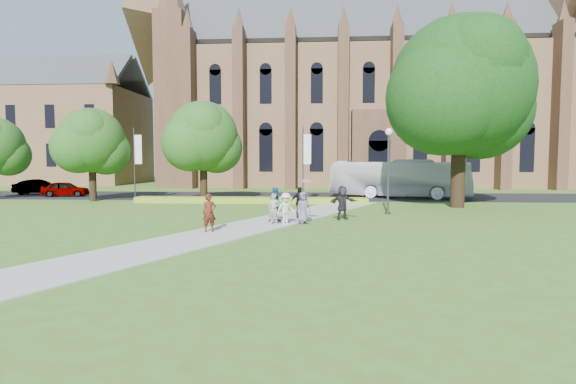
# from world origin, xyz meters

# --- Properties ---
(ground) EXTENTS (160.00, 160.00, 0.00)m
(ground) POSITION_xyz_m (0.00, 0.00, 0.00)
(ground) COLOR #42641E
(ground) RESTS_ON ground
(road) EXTENTS (160.00, 10.00, 0.02)m
(road) POSITION_xyz_m (0.00, 20.00, 0.01)
(road) COLOR black
(road) RESTS_ON ground
(footpath) EXTENTS (15.58, 28.54, 0.04)m
(footpath) POSITION_xyz_m (0.00, 1.00, 0.02)
(footpath) COLOR #B2B2A8
(footpath) RESTS_ON ground
(flower_hedge) EXTENTS (18.00, 1.40, 0.45)m
(flower_hedge) POSITION_xyz_m (-2.00, 13.20, 0.23)
(flower_hedge) COLOR #C9D32A
(flower_hedge) RESTS_ON ground
(cathedral) EXTENTS (52.60, 18.25, 28.00)m
(cathedral) POSITION_xyz_m (10.00, 39.73, 12.98)
(cathedral) COLOR brown
(cathedral) RESTS_ON ground
(building_west) EXTENTS (22.00, 14.00, 18.30)m
(building_west) POSITION_xyz_m (-34.00, 42.00, 9.21)
(building_west) COLOR brown
(building_west) RESTS_ON ground
(streetlamp) EXTENTS (0.44, 0.44, 5.24)m
(streetlamp) POSITION_xyz_m (7.50, 6.50, 3.30)
(streetlamp) COLOR #38383D
(streetlamp) RESTS_ON ground
(large_tree) EXTENTS (9.60, 9.60, 13.20)m
(large_tree) POSITION_xyz_m (13.00, 11.00, 8.37)
(large_tree) COLOR #332114
(large_tree) RESTS_ON ground
(street_tree_0) EXTENTS (5.20, 5.20, 7.50)m
(street_tree_0) POSITION_xyz_m (-15.00, 14.00, 4.87)
(street_tree_0) COLOR #332114
(street_tree_0) RESTS_ON ground
(street_tree_1) EXTENTS (5.60, 5.60, 8.05)m
(street_tree_1) POSITION_xyz_m (-6.00, 14.50, 5.22)
(street_tree_1) COLOR #332114
(street_tree_1) RESTS_ON ground
(banner_pole_0) EXTENTS (0.70, 0.10, 6.00)m
(banner_pole_0) POSITION_xyz_m (2.11, 15.20, 3.39)
(banner_pole_0) COLOR #38383D
(banner_pole_0) RESTS_ON ground
(banner_pole_1) EXTENTS (0.70, 0.10, 6.00)m
(banner_pole_1) POSITION_xyz_m (-11.89, 15.20, 3.39)
(banner_pole_1) COLOR #38383D
(banner_pole_1) RESTS_ON ground
(tour_coach) EXTENTS (12.41, 5.64, 3.37)m
(tour_coach) POSITION_xyz_m (10.36, 18.93, 1.70)
(tour_coach) COLOR white
(tour_coach) RESTS_ON road
(car_0) EXTENTS (4.24, 2.29, 1.37)m
(car_0) POSITION_xyz_m (-19.80, 18.25, 0.70)
(car_0) COLOR gray
(car_0) RESTS_ON road
(car_1) EXTENTS (4.61, 2.53, 1.44)m
(car_1) POSITION_xyz_m (-23.80, 20.47, 0.74)
(car_1) COLOR gray
(car_1) RESTS_ON road
(pedestrian_0) EXTENTS (0.75, 0.66, 1.74)m
(pedestrian_0) POSITION_xyz_m (-1.68, -1.15, 0.91)
(pedestrian_0) COLOR #511D12
(pedestrian_0) RESTS_ON footpath
(pedestrian_1) EXTENTS (1.06, 0.94, 1.81)m
(pedestrian_1) POSITION_xyz_m (1.03, 2.55, 0.95)
(pedestrian_1) COLOR #1A5483
(pedestrian_1) RESTS_ON footpath
(pedestrian_2) EXTENTS (1.20, 1.08, 1.61)m
(pedestrian_2) POSITION_xyz_m (1.62, 1.44, 0.85)
(pedestrian_2) COLOR silver
(pedestrian_2) RESTS_ON footpath
(pedestrian_3) EXTENTS (1.11, 0.73, 1.76)m
(pedestrian_3) POSITION_xyz_m (2.19, 4.18, 0.92)
(pedestrian_3) COLOR black
(pedestrian_3) RESTS_ON footpath
(pedestrian_4) EXTENTS (0.94, 0.86, 1.62)m
(pedestrian_4) POSITION_xyz_m (2.49, 2.05, 0.85)
(pedestrian_4) COLOR slate
(pedestrian_4) RESTS_ON footpath
(pedestrian_5) EXTENTS (1.77, 1.32, 1.86)m
(pedestrian_5) POSITION_xyz_m (4.60, 3.75, 0.97)
(pedestrian_5) COLOR #27252D
(pedestrian_5) RESTS_ON footpath
(pedestrian_6) EXTENTS (0.59, 0.40, 1.59)m
(pedestrian_6) POSITION_xyz_m (1.02, 1.38, 0.83)
(pedestrian_6) COLOR gray
(pedestrian_6) RESTS_ON footpath
(parasol) EXTENTS (0.89, 0.89, 0.59)m
(parasol) POSITION_xyz_m (2.67, 2.15, 1.95)
(parasol) COLOR #C48A98
(parasol) RESTS_ON pedestrian_4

